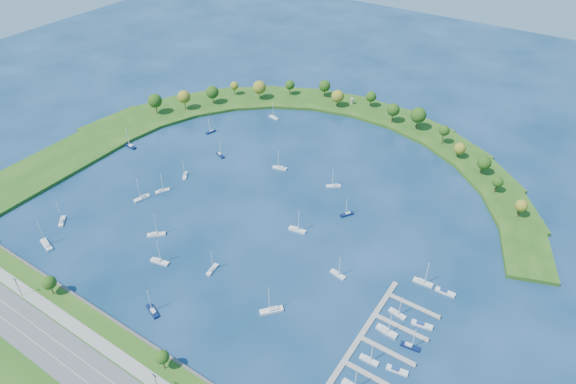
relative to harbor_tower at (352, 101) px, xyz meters
The scene contains 33 objects.
ground 119.54m from the harbor_tower, 82.26° to the right, with size 700.00×700.00×0.00m, color #072740.
south_shoreline 241.82m from the harbor_tower, 86.18° to the right, with size 420.00×43.10×11.60m.
breakwater 76.00m from the harbor_tower, 113.46° to the right, with size 286.74×247.64×2.00m.
breakwater_trees 34.22m from the harbor_tower, 107.22° to the right, with size 239.37×97.51×15.30m.
harbor_tower is the anchor object (origin of this frame).
dock_system 206.09m from the harbor_tower, 60.52° to the right, with size 24.28×82.00×1.60m.
moored_boat_0 186.29m from the harbor_tower, 90.33° to the right, with size 9.22×4.27×13.08m.
moored_boat_1 101.66m from the harbor_tower, 125.54° to the right, with size 3.82×7.19×10.18m.
moored_boat_2 202.74m from the harbor_tower, 108.01° to the right, with size 7.14×7.47×11.87m.
moored_boat_3 134.42m from the harbor_tower, 106.78° to the right, with size 5.74×7.16×10.67m.
moored_boat_4 190.30m from the harbor_tower, 72.28° to the right, with size 8.56×9.16×14.41m.
moored_boat_5 57.21m from the harbor_tower, 128.91° to the right, with size 7.81×3.35×11.11m.
moored_boat_6 92.93m from the harbor_tower, 88.90° to the right, with size 8.73×4.52×12.35m.
moored_boat_7 178.17m from the harbor_tower, 82.83° to the right, with size 3.12×7.77×11.10m.
moored_boat_8 164.32m from the harbor_tower, 64.52° to the right, with size 7.90×3.45×11.23m.
moored_boat_9 162.98m from the harbor_tower, 105.44° to the right, with size 4.76×9.02×12.77m.
moored_boat_10 121.57m from the harbor_tower, 63.52° to the right, with size 5.70×7.22×10.71m.
moored_boat_11 214.75m from the harbor_tower, 104.56° to the right, with size 10.23×5.30×14.48m.
moored_boat_12 107.23m from the harbor_tower, 109.63° to the right, with size 7.42×4.43×10.55m.
moored_boat_13 152.48m from the harbor_tower, 125.63° to the right, with size 9.10×3.38×13.08m.
moored_boat_14 174.59m from the harbor_tower, 95.22° to the right, with size 8.07×7.81×12.90m.
moored_boat_15 209.14m from the harbor_tower, 85.28° to the right, with size 8.68×5.09×12.32m.
moored_boat_16 98.15m from the harbor_tower, 68.16° to the right, with size 7.60×6.54×11.59m.
moored_boat_17 151.55m from the harbor_tower, 104.89° to the right, with size 5.67×7.88×11.46m.
moored_boat_18 138.86m from the harbor_tower, 73.47° to the right, with size 9.12×3.72×13.02m.
docked_boat_4 207.00m from the harbor_tower, 60.59° to the right, with size 7.43×2.19×10.88m.
docked_boat_5 210.87m from the harbor_tower, 57.89° to the right, with size 8.27×3.49×1.63m.
docked_boat_6 193.42m from the harbor_tower, 58.31° to the right, with size 8.94×3.18×12.89m.
docked_boat_7 200.51m from the harbor_tower, 55.99° to the right, with size 7.76×3.13×11.08m.
docked_boat_8 184.68m from the harbor_tower, 56.61° to the right, with size 7.71×3.16×11.00m.
docked_boat_9 190.47m from the harbor_tower, 53.95° to the right, with size 8.75×3.79×1.73m.
docked_boat_10 168.14m from the harbor_tower, 51.78° to the right, with size 8.74×2.94×12.65m.
docked_boat_11 174.48m from the harbor_tower, 49.21° to the right, with size 8.56×2.73×1.73m.
Camera 1 is at (121.62, -171.54, 162.37)m, focal length 31.09 mm.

